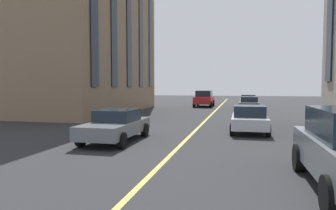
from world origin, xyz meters
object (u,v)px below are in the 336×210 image
Objects in this scene: car_white_parked_a at (248,100)px; car_silver_mid at (249,119)px; car_grey_oncoming at (249,103)px; car_green_far at (206,98)px; car_grey_near at (116,125)px; car_red_parked_b at (204,98)px.

car_white_parked_a is 21.12m from car_silver_mid.
car_grey_oncoming is 13.21m from car_green_far.
car_grey_oncoming and car_grey_near have the same top height.
car_red_parked_b is at bearing 45.43° from car_grey_oncoming.
car_silver_mid is 0.89× the size of car_green_far.
car_grey_oncoming is 0.94× the size of car_red_parked_b.
car_green_far is at bearing 24.41° from car_grey_oncoming.
car_silver_mid is at bearing 178.79° from car_white_parked_a.
car_white_parked_a is at bearing -1.21° from car_silver_mid.
car_red_parked_b reaches higher than car_silver_mid.
car_grey_oncoming is 6.94m from car_red_parked_b.
car_silver_mid reaches higher than car_grey_oncoming.
car_red_parked_b is 5.27m from car_white_parked_a.
car_green_far is at bearing 44.76° from car_white_parked_a.
car_white_parked_a is 1.00× the size of car_green_far.
car_red_parked_b reaches higher than car_green_far.
car_green_far is (7.16, 0.51, -0.27)m from car_red_parked_b.
car_red_parked_b is 23.48m from car_grey_near.
car_grey_near is (-25.03, 6.17, 0.00)m from car_white_parked_a.
car_white_parked_a is 1.13× the size of car_silver_mid.
car_grey_oncoming and car_green_far have the same top height.
car_grey_oncoming is 6.44m from car_white_parked_a.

